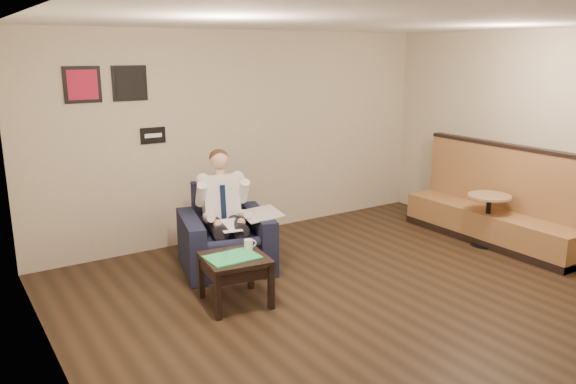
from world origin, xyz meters
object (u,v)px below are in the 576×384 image
side_table (235,280)px  coffee_mug (249,245)px  banquette (493,195)px  smartphone (234,250)px  armchair (225,229)px  cafe_table (487,220)px  green_folder (232,257)px  seated_man (227,217)px

side_table → coffee_mug: size_ratio=5.79×
side_table → banquette: banquette is taller
smartphone → banquette: size_ratio=0.06×
armchair → cafe_table: bearing=-5.2°
coffee_mug → smartphone: (-0.14, 0.06, -0.05)m
green_folder → side_table: bearing=26.1°
side_table → banquette: size_ratio=0.25×
green_folder → coffee_mug: bearing=26.1°
green_folder → banquette: banquette is taller
armchair → seated_man: size_ratio=0.75×
green_folder → smartphone: bearing=58.5°
armchair → coffee_mug: armchair is taller
coffee_mug → cafe_table: 3.45m
green_folder → cafe_table: (3.69, -0.22, -0.17)m
seated_man → banquette: bearing=-1.2°
coffee_mug → cafe_table: cafe_table is taller
seated_man → side_table: seated_man is taller
green_folder → cafe_table: bearing=-3.3°
seated_man → green_folder: seated_man is taller
smartphone → cafe_table: bearing=11.1°
armchair → banquette: bearing=-3.2°
coffee_mug → smartphone: size_ratio=0.68×
smartphone → cafe_table: 3.60m
banquette → armchair: bearing=162.5°
armchair → cafe_table: 3.49m
smartphone → banquette: (3.74, -0.33, 0.13)m
green_folder → armchair: bearing=67.0°
seated_man → smartphone: (-0.25, -0.63, -0.15)m
armchair → green_folder: (-0.40, -0.95, 0.03)m
seated_man → green_folder: 0.91m
armchair → seated_man: seated_man is taller
seated_man → cafe_table: size_ratio=1.94×
seated_man → coffee_mug: bearing=-84.9°
smartphone → banquette: bearing=12.5°
coffee_mug → cafe_table: size_ratio=0.16×
coffee_mug → seated_man: bearing=80.8°
armchair → smartphone: (-0.28, -0.76, 0.03)m
armchair → side_table: 1.02m
green_folder → banquette: (3.85, -0.14, 0.13)m
side_table → coffee_mug: 0.39m
banquette → green_folder: bearing=177.9°
side_table → green_folder: (-0.04, -0.02, 0.26)m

